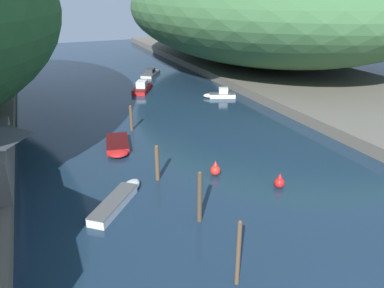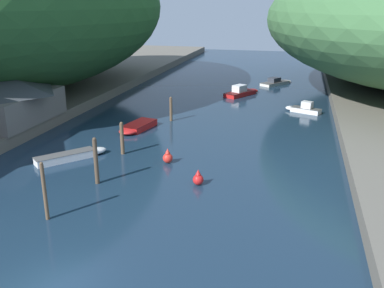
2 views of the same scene
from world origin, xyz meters
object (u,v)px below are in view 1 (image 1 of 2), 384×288
Objects in this scene: boat_open_rowboat at (143,87)px; channel_buoy_near at (279,182)px; boat_cabin_cruiser at (118,146)px; boat_red_skiff at (119,199)px; boat_small_dinghy at (152,73)px; channel_buoy_far at (215,170)px; boat_far_right_bank at (219,95)px.

boat_open_rowboat is 29.71m from channel_buoy_near.
boat_red_skiff is at bearing 88.84° from boat_cabin_cruiser.
boat_small_dinghy is 38.54m from boat_red_skiff.
boat_small_dinghy reaches higher than boat_red_skiff.
boat_red_skiff is 7.54m from channel_buoy_far.
boat_far_right_bank is at bearing -133.13° from boat_cabin_cruiser.
channel_buoy_far is at bearing -65.23° from boat_small_dinghy.
boat_open_rowboat is 20.17m from boat_cabin_cruiser.
boat_red_skiff is at bearing -80.32° from boat_open_rowboat.
boat_far_right_bank is 19.17m from boat_cabin_cruiser.
boat_far_right_bank is at bearing 61.97° from channel_buoy_far.
boat_red_skiff is 0.84× the size of boat_open_rowboat.
boat_far_right_bank reaches higher than boat_red_skiff.
boat_small_dinghy is 1.14× the size of boat_red_skiff.
boat_open_rowboat is at bearing -79.56° from boat_small_dinghy.
boat_cabin_cruiser is 4.61× the size of channel_buoy_near.
channel_buoy_near is (-2.93, -38.50, 0.10)m from boat_small_dinghy.
boat_small_dinghy is 29.83m from boat_cabin_cruiser.
channel_buoy_far is at bearing 133.18° from channel_buoy_near.
boat_far_right_bank is 0.81× the size of boat_red_skiff.
boat_far_right_bank is (3.83, -16.25, 0.06)m from boat_small_dinghy.
boat_small_dinghy is at bearing 80.00° from channel_buoy_far.
boat_red_skiff is at bearing -172.42° from channel_buoy_far.
boat_far_right_bank reaches higher than channel_buoy_near.
channel_buoy_near is 4.74m from channel_buoy_far.
boat_cabin_cruiser is at bearing 148.47° from boat_far_right_bank.
boat_red_skiff is at bearing -75.99° from boat_small_dinghy.
boat_open_rowboat is (9.68, 27.23, 0.13)m from boat_red_skiff.
boat_small_dinghy is at bearing 36.09° from boat_far_right_bank.
boat_open_rowboat is 26.33m from channel_buoy_far.
boat_small_dinghy is 0.96× the size of boat_open_rowboat.
boat_small_dinghy is at bearing 94.92° from boat_open_rowboat.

